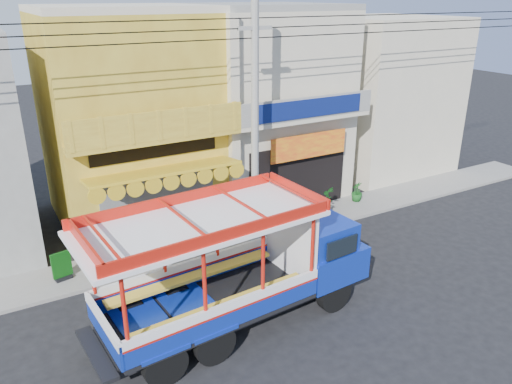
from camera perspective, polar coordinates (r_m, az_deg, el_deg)
ground at (r=16.73m, az=8.59°, el=-9.51°), size 90.00×90.00×0.00m
sidewalk at (r=19.58m, az=1.44°, el=-4.16°), size 30.00×2.00×0.12m
shophouse_left at (r=20.22m, az=-14.30°, el=8.20°), size 6.00×7.50×8.24m
shophouse_right at (r=22.51m, az=0.70°, el=10.18°), size 6.00×6.75×8.24m
party_pilaster at (r=18.46m, az=-2.50°, el=7.25°), size 0.35×0.30×8.00m
filler_building_right at (r=26.75m, az=13.96°, el=10.74°), size 6.00×6.00×7.60m
utility_pole at (r=16.97m, az=0.32°, el=9.56°), size 28.00×0.26×9.00m
songthaew_truck at (r=13.79m, az=-0.33°, el=-7.92°), size 8.11×3.16×3.70m
green_sign at (r=17.12m, az=-21.29°, el=-8.09°), size 0.62×0.39×0.95m
potted_plant_a at (r=20.62m, az=7.64°, el=-1.16°), size 1.25×1.27×1.07m
potted_plant_c at (r=22.25m, az=11.46°, el=0.05°), size 0.68×0.68×0.87m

